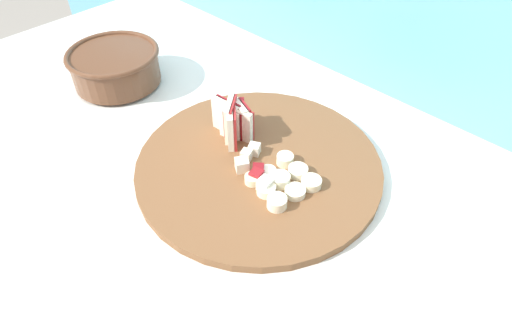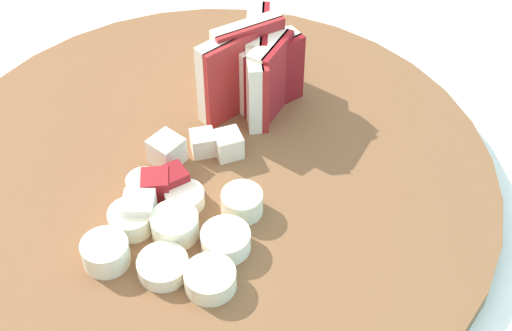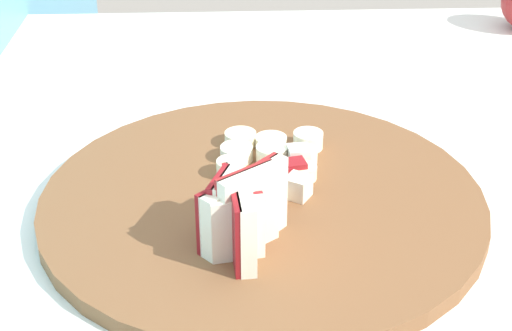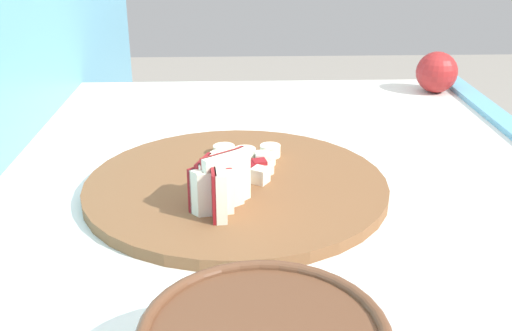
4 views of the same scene
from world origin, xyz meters
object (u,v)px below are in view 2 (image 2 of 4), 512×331
object	(u,v)px
cutting_board	(210,179)
apple_wedge_fan	(256,70)
banana_slice_rows	(176,233)
apple_dice_pile	(175,170)

from	to	relation	value
cutting_board	apple_wedge_fan	distance (m)	0.08
cutting_board	banana_slice_rows	world-z (taller)	banana_slice_rows
apple_dice_pile	banana_slice_rows	bearing A→B (deg)	12.74
cutting_board	apple_dice_pile	size ratio (longest dim) A/B	4.34
apple_wedge_fan	banana_slice_rows	xyz separation A→B (m)	(0.13, -0.03, -0.02)
apple_dice_pile	banana_slice_rows	distance (m)	0.05
cutting_board	apple_dice_pile	distance (m)	0.03
banana_slice_rows	cutting_board	bearing A→B (deg)	170.69
cutting_board	apple_wedge_fan	world-z (taller)	apple_wedge_fan
apple_wedge_fan	apple_dice_pile	distance (m)	0.09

